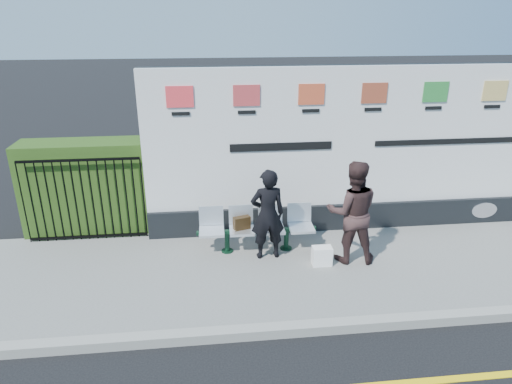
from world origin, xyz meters
TOP-DOWN VIEW (x-y plane):
  - ground at (0.00, 0.00)m, footprint 80.00×80.00m
  - pavement at (0.00, 2.50)m, footprint 14.00×3.00m
  - kerb at (0.00, 1.00)m, footprint 14.00×0.18m
  - yellow_line at (0.00, 0.00)m, footprint 14.00×0.10m
  - billboard at (0.50, 3.85)m, footprint 8.00×0.30m
  - hedge at (-4.58, 4.30)m, footprint 2.35×0.70m
  - railing at (-4.58, 3.85)m, footprint 2.05×0.06m
  - bench at (-1.60, 3.10)m, footprint 1.96×0.55m
  - woman_left at (-1.45, 2.86)m, footprint 0.59×0.41m
  - woman_right at (-0.12, 2.62)m, footprint 0.91×0.76m
  - handbag_brown at (-1.86, 3.11)m, footprint 0.30×0.20m
  - carrier_bag_white at (-0.61, 2.50)m, footprint 0.32×0.19m

SIDE VIEW (x-z plane):
  - ground at x=0.00m, z-range 0.00..0.00m
  - yellow_line at x=0.00m, z-range 0.00..0.01m
  - pavement at x=0.00m, z-range 0.00..0.12m
  - kerb at x=0.00m, z-range 0.00..0.14m
  - carrier_bag_white at x=-0.61m, z-range 0.12..0.44m
  - bench at x=-1.60m, z-range 0.12..0.54m
  - handbag_brown at x=-1.86m, z-range 0.54..0.76m
  - railing at x=-4.58m, z-range 0.12..1.66m
  - woman_left at x=-1.45m, z-range 0.12..1.67m
  - hedge at x=-4.58m, z-range 0.12..1.82m
  - woman_right at x=-0.12m, z-range 0.12..1.84m
  - billboard at x=0.50m, z-range -0.08..2.92m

